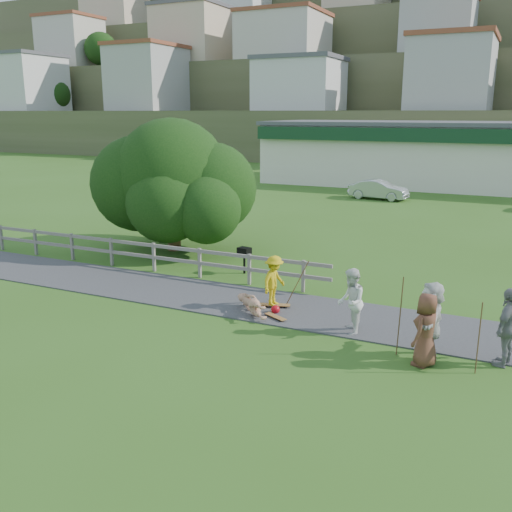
# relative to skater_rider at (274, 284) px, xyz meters

# --- Properties ---
(ground) EXTENTS (260.00, 260.00, 0.00)m
(ground) POSITION_rel_skater_rider_xyz_m (-1.76, -1.41, -0.78)
(ground) COLOR #345E1A
(ground) RESTS_ON ground
(path) EXTENTS (34.00, 3.00, 0.04)m
(path) POSITION_rel_skater_rider_xyz_m (-1.76, 0.09, -0.76)
(path) COLOR #313133
(path) RESTS_ON ground
(fence) EXTENTS (15.05, 0.10, 1.10)m
(fence) POSITION_rel_skater_rider_xyz_m (-6.38, 1.89, -0.06)
(fence) COLOR #69655C
(fence) RESTS_ON ground
(strip_mall) EXTENTS (32.50, 10.75, 5.10)m
(strip_mall) POSITION_rel_skater_rider_xyz_m (2.24, 33.52, 1.80)
(strip_mall) COLOR silver
(strip_mall) RESTS_ON ground
(hillside) EXTENTS (220.00, 67.00, 47.50)m
(hillside) POSITION_rel_skater_rider_xyz_m (-1.76, 89.89, 13.64)
(hillside) COLOR #48502F
(hillside) RESTS_ON ground
(skater_rider) EXTENTS (0.72, 1.08, 1.55)m
(skater_rider) POSITION_rel_skater_rider_xyz_m (0.00, 0.00, 0.00)
(skater_rider) COLOR gold
(skater_rider) RESTS_ON ground
(skater_fallen) EXTENTS (1.44, 1.50, 0.61)m
(skater_fallen) POSITION_rel_skater_rider_xyz_m (-0.36, -0.79, -0.47)
(skater_fallen) COLOR tan
(skater_fallen) RESTS_ON ground
(spectator_a) EXTENTS (0.91, 1.05, 1.82)m
(spectator_a) POSITION_rel_skater_rider_xyz_m (2.69, -1.03, 0.13)
(spectator_a) COLOR silver
(spectator_a) RESTS_ON ground
(spectator_b) EXTENTS (0.81, 1.22, 1.92)m
(spectator_b) POSITION_rel_skater_rider_xyz_m (6.58, -1.40, 0.18)
(spectator_b) COLOR gray
(spectator_b) RESTS_ON ground
(spectator_c) EXTENTS (0.80, 1.00, 1.78)m
(spectator_c) POSITION_rel_skater_rider_xyz_m (4.85, -2.21, 0.11)
(spectator_c) COLOR brown
(spectator_c) RESTS_ON ground
(spectator_d) EXTENTS (0.94, 1.86, 1.92)m
(spectator_d) POSITION_rel_skater_rider_xyz_m (4.87, -1.62, 0.18)
(spectator_d) COLOR silver
(spectator_d) RESTS_ON ground
(car_silver) EXTENTS (4.14, 1.80, 1.32)m
(car_silver) POSITION_rel_skater_rider_xyz_m (-2.50, 23.71, -0.12)
(car_silver) COLOR #B6BBBF
(car_silver) RESTS_ON ground
(tree) EXTENTS (7.83, 7.83, 4.32)m
(tree) POSITION_rel_skater_rider_xyz_m (-6.98, 5.12, 1.38)
(tree) COLOR #13330E
(tree) RESTS_ON ground
(bbq) EXTENTS (0.51, 0.43, 0.99)m
(bbq) POSITION_rel_skater_rider_xyz_m (-2.56, 3.09, -0.28)
(bbq) COLOR black
(bbq) RESTS_ON ground
(longboard_rider) EXTENTS (1.01, 0.54, 0.11)m
(longboard_rider) POSITION_rel_skater_rider_xyz_m (0.00, 0.00, -0.72)
(longboard_rider) COLOR brown
(longboard_rider) RESTS_ON ground
(longboard_fallen) EXTENTS (0.80, 0.53, 0.09)m
(longboard_fallen) POSITION_rel_skater_rider_xyz_m (0.44, -0.89, -0.73)
(longboard_fallen) COLOR brown
(longboard_fallen) RESTS_ON ground
(helmet) EXTENTS (0.26, 0.26, 0.26)m
(helmet) POSITION_rel_skater_rider_xyz_m (0.24, -0.44, -0.65)
(helmet) COLOR #B20B15
(helmet) RESTS_ON ground
(pole_rider) EXTENTS (0.03, 0.03, 1.68)m
(pole_rider) POSITION_rel_skater_rider_xyz_m (0.60, 0.40, 0.06)
(pole_rider) COLOR brown
(pole_rider) RESTS_ON ground
(pole_spec_left) EXTENTS (0.03, 0.03, 2.02)m
(pole_spec_left) POSITION_rel_skater_rider_xyz_m (4.17, -1.89, 0.23)
(pole_spec_left) COLOR brown
(pole_spec_left) RESTS_ON ground
(pole_spec_right) EXTENTS (0.03, 0.03, 1.73)m
(pole_spec_right) POSITION_rel_skater_rider_xyz_m (6.01, -2.15, 0.09)
(pole_spec_right) COLOR brown
(pole_spec_right) RESTS_ON ground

